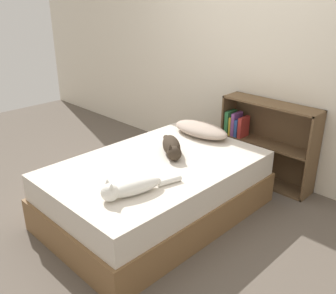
# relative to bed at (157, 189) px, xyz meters

# --- Properties ---
(ground_plane) EXTENTS (8.00, 8.00, 0.00)m
(ground_plane) POSITION_rel_bed_xyz_m (0.00, 0.00, -0.25)
(ground_plane) COLOR brown
(wall_back) EXTENTS (8.00, 0.06, 2.50)m
(wall_back) POSITION_rel_bed_xyz_m (0.00, 1.40, 1.00)
(wall_back) COLOR silver
(wall_back) RESTS_ON ground_plane
(bed) EXTENTS (1.22, 1.88, 0.51)m
(bed) POSITION_rel_bed_xyz_m (0.00, 0.00, 0.00)
(bed) COLOR brown
(bed) RESTS_ON ground_plane
(pillow) EXTENTS (0.62, 0.31, 0.12)m
(pillow) POSITION_rel_bed_xyz_m (-0.15, 0.76, 0.32)
(pillow) COLOR #B29E8E
(pillow) RESTS_ON bed
(cat_light) EXTENTS (0.24, 0.63, 0.15)m
(cat_light) POSITION_rel_bed_xyz_m (0.26, -0.51, 0.32)
(cat_light) COLOR white
(cat_light) RESTS_ON bed
(cat_dark) EXTENTS (0.47, 0.39, 0.15)m
(cat_dark) POSITION_rel_bed_xyz_m (-0.02, 0.21, 0.33)
(cat_dark) COLOR #33281E
(cat_dark) RESTS_ON bed
(bookshelf) EXTENTS (0.99, 0.26, 0.85)m
(bookshelf) POSITION_rel_bed_xyz_m (0.29, 1.27, 0.19)
(bookshelf) COLOR brown
(bookshelf) RESTS_ON ground_plane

